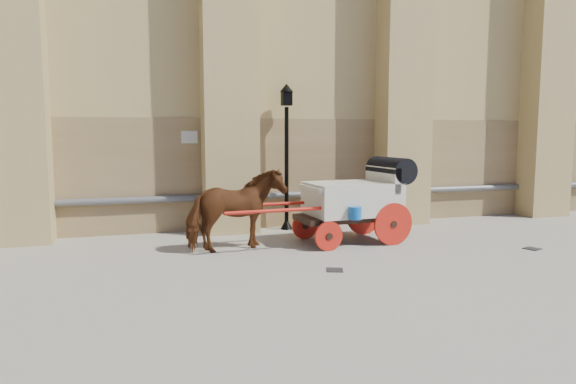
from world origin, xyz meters
name	(u,v)px	position (x,y,z in m)	size (l,w,h in m)	color
ground	(311,262)	(0.00, 0.00, 0.00)	(90.00, 90.00, 0.00)	gray
horse	(236,210)	(-1.28, 1.43, 0.91)	(0.98, 2.15, 1.82)	#552A13
carriage	(358,197)	(1.73, 1.58, 1.09)	(4.70, 1.75, 2.02)	black
street_lamp	(287,152)	(0.53, 3.58, 2.09)	(0.37, 0.37, 3.91)	black
drain_grate_near	(335,270)	(0.22, -0.75, 0.01)	(0.32, 0.32, 0.01)	black
drain_grate_far	(532,249)	(5.18, -0.32, 0.01)	(0.32, 0.32, 0.01)	black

